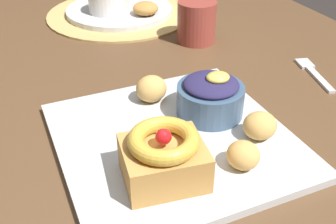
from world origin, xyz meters
The scene contains 12 objects.
dining_table centered at (0.00, 0.00, 0.64)m, with size 1.22×1.12×0.73m.
woven_placemat centered at (0.16, 0.30, 0.73)m, with size 0.35×0.35×0.01m, color tan.
front_plate centered at (0.07, -0.22, 0.74)m, with size 0.31×0.31×0.01m, color silver.
cake_slice centered at (0.02, -0.29, 0.77)m, with size 0.11×0.09×0.07m.
berry_ramekin centered at (0.14, -0.19, 0.77)m, with size 0.10×0.10×0.07m.
fritter_front centered at (0.12, -0.31, 0.76)m, with size 0.04×0.04×0.03m, color tan.
fritter_middle centered at (0.08, -0.12, 0.76)m, with size 0.05×0.04×0.04m, color tan.
fritter_back centered at (0.18, -0.26, 0.76)m, with size 0.05×0.04×0.04m, color tan.
back_plate centered at (0.16, 0.30, 0.74)m, with size 0.25×0.25×0.01m, color silver.
back_pastry centered at (0.20, 0.23, 0.76)m, with size 0.06×0.06×0.03m, color #B77F3D.
fork centered at (0.39, -0.13, 0.73)m, with size 0.05×0.13×0.00m.
coffee_mug centered at (0.26, 0.09, 0.77)m, with size 0.08×0.08×0.08m, color #993D33.
Camera 1 is at (-0.12, -0.63, 1.08)m, focal length 43.84 mm.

